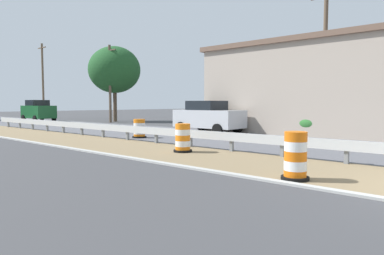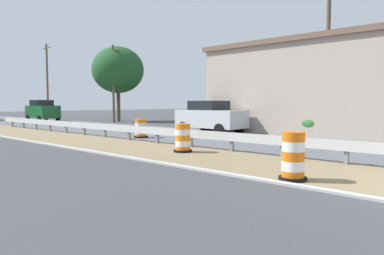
{
  "view_description": "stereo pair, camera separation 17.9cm",
  "coord_description": "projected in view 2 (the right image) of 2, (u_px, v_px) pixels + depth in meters",
  "views": [
    {
      "loc": [
        -8.3,
        -0.42,
        1.77
      ],
      "look_at": [
        1.03,
        7.63,
        0.91
      ],
      "focal_mm": 32.2,
      "sensor_mm": 36.0,
      "label": 1
    },
    {
      "loc": [
        -8.18,
        -0.56,
        1.77
      ],
      "look_at": [
        1.03,
        7.63,
        0.91
      ],
      "focal_mm": 32.2,
      "sensor_mm": 36.0,
      "label": 2
    }
  ],
  "objects": [
    {
      "name": "roadside_shop_near",
      "position": [
        320.0,
        89.0,
        22.14
      ],
      "size": [
        9.29,
        12.01,
        5.43
      ],
      "color": "#AD9E8E",
      "rests_on": "ground"
    },
    {
      "name": "traffic_barrel_nearest",
      "position": [
        293.0,
        158.0,
        7.94
      ],
      "size": [
        0.65,
        0.65,
        1.13
      ],
      "color": "orange",
      "rests_on": "ground"
    },
    {
      "name": "utility_pole_mid",
      "position": [
        113.0,
        82.0,
        32.14
      ],
      "size": [
        0.24,
        1.8,
        7.2
      ],
      "color": "brown",
      "rests_on": "ground"
    },
    {
      "name": "car_trailing_near_lane",
      "position": [
        42.0,
        111.0,
        34.84
      ],
      "size": [
        2.18,
        4.17,
        2.13
      ],
      "rotation": [
        0.0,
        0.0,
        -1.6
      ],
      "color": "#195128",
      "rests_on": "ground"
    },
    {
      "name": "traffic_barrel_close",
      "position": [
        183.0,
        139.0,
        12.58
      ],
      "size": [
        0.68,
        0.68,
        1.04
      ],
      "color": "orange",
      "rests_on": "ground"
    },
    {
      "name": "tree_roadside",
      "position": [
        118.0,
        70.0,
        33.68
      ],
      "size": [
        5.03,
        5.03,
        7.33
      ],
      "color": "#4C3D2D",
      "rests_on": "ground"
    },
    {
      "name": "traffic_barrel_mid",
      "position": [
        141.0,
        129.0,
        17.89
      ],
      "size": [
        0.74,
        0.74,
        0.97
      ],
      "color": "orange",
      "rests_on": "ground"
    },
    {
      "name": "car_mid_far_lane",
      "position": [
        211.0,
        117.0,
        21.02
      ],
      "size": [
        2.22,
        4.32,
        1.94
      ],
      "rotation": [
        0.0,
        0.0,
        -1.59
      ],
      "color": "silver",
      "rests_on": "ground"
    },
    {
      "name": "bush_roadside",
      "position": [
        316.0,
        123.0,
        19.02
      ],
      "size": [
        2.35,
        2.35,
        1.43
      ],
      "primitive_type": "ellipsoid",
      "color": "#337533",
      "rests_on": "ground"
    },
    {
      "name": "utility_pole_near",
      "position": [
        327.0,
        59.0,
        19.71
      ],
      "size": [
        0.24,
        1.8,
        8.37
      ],
      "color": "brown",
      "rests_on": "ground"
    },
    {
      "name": "utility_pole_far",
      "position": [
        47.0,
        80.0,
        41.67
      ],
      "size": [
        0.24,
        1.8,
        8.95
      ],
      "color": "brown",
      "rests_on": "ground"
    }
  ]
}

